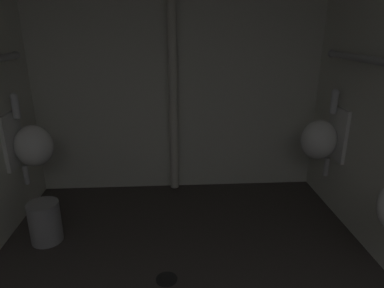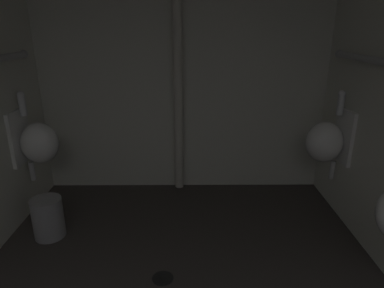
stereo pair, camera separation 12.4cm
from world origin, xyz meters
TOP-DOWN VIEW (x-y plane):
  - wall_back at (0.00, 3.32)m, footprint 2.79×0.06m
  - urinal_left_mid at (-1.19, 2.76)m, footprint 0.32×0.30m
  - urinal_right_far at (1.19, 2.76)m, footprint 0.32×0.30m
  - standpipe_back_wall at (-0.05, 3.21)m, footprint 0.08×0.08m
  - floor_drain at (-0.12, 1.92)m, footprint 0.14×0.14m
  - waste_bin at (-1.03, 2.40)m, footprint 0.23×0.23m

SIDE VIEW (x-z plane):
  - floor_drain at x=-0.12m, z-range 0.00..0.01m
  - waste_bin at x=-1.03m, z-range 0.00..0.32m
  - urinal_left_mid at x=-1.19m, z-range 0.28..1.03m
  - urinal_right_far at x=1.19m, z-range 0.28..1.03m
  - wall_back at x=0.00m, z-range 0.00..2.36m
  - standpipe_back_wall at x=-0.05m, z-range 0.02..2.33m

